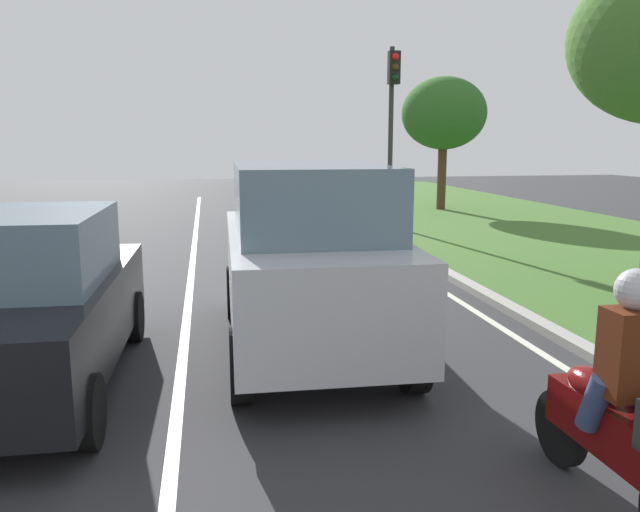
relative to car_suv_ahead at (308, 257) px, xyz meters
name	(u,v)px	position (x,y,z in m)	size (l,w,h in m)	color
ground_plane	(226,263)	(-0.84, 5.79, -1.17)	(60.00, 60.00, 0.00)	#2D2D30
lane_line_center	(192,264)	(-1.54, 5.79, -1.16)	(0.12, 32.00, 0.01)	silver
lane_line_right_edge	(390,257)	(2.76, 5.79, -1.16)	(0.12, 32.00, 0.01)	silver
grass_verge_right	(591,249)	(7.66, 5.79, -1.14)	(9.00, 48.00, 0.06)	#3D6628
curb_right	(412,254)	(3.26, 5.79, -1.11)	(0.24, 48.00, 0.12)	#9E9B93
car_suv_ahead	(308,257)	(0.00, 0.00, 0.00)	(2.06, 4.55, 2.28)	#B7BABF
car_sedan_left_lane	(28,303)	(-3.02, -0.74, -0.25)	(1.91, 4.33, 1.86)	black
motorcycle	(628,441)	(1.54, -3.89, -0.60)	(0.41, 1.90, 1.01)	#590A0A
rider_person	(631,350)	(1.54, -3.84, 0.02)	(0.50, 0.40, 1.16)	#4C1E0C
traffic_light_near_right	(392,106)	(4.09, 10.27, 2.36)	(0.32, 0.50, 5.15)	#2D2D2D
tree_roadside_far	(444,114)	(7.30, 14.57, 2.33)	(3.04, 3.04, 4.81)	#4C331E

